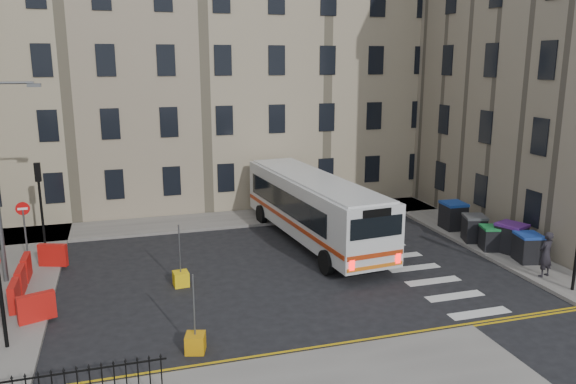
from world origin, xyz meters
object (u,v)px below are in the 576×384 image
bus (314,206)px  wheelie_bin_a (528,247)px  wheelie_bin_b (511,238)px  wheelie_bin_c (491,238)px  bollard_yellow (181,279)px  bollard_chevron (195,343)px  wheelie_bin_d (474,228)px  wheelie_bin_e (453,215)px  pedestrian (546,254)px

bus → wheelie_bin_a: (8.16, -5.84, -1.09)m
wheelie_bin_a → wheelie_bin_b: wheelie_bin_b is taller
wheelie_bin_c → bollard_yellow: wheelie_bin_c is taller
wheelie_bin_b → bollard_chevron: wheelie_bin_b is taller
wheelie_bin_c → wheelie_bin_d: bearing=105.5°
wheelie_bin_b → bollard_chevron: size_ratio=2.64×
wheelie_bin_e → bus: bearing=-179.9°
bollard_yellow → wheelie_bin_c: bearing=-0.6°
wheelie_bin_c → bollard_chevron: (-14.82, -5.39, -0.43)m
wheelie_bin_a → wheelie_bin_e: bearing=106.0°
wheelie_bin_c → wheelie_bin_d: 1.38m
wheelie_bin_a → wheelie_bin_c: bearing=119.3°
bus → wheelie_bin_c: bus is taller
wheelie_bin_a → wheelie_bin_b: (0.10, 1.29, 0.05)m
wheelie_bin_e → wheelie_bin_b: bearing=-80.5°
wheelie_bin_a → pedestrian: size_ratio=0.69×
wheelie_bin_c → pedestrian: bearing=-73.6°
wheelie_bin_d → wheelie_bin_e: (0.19, 2.17, 0.07)m
wheelie_bin_e → pedestrian: (-0.22, -7.15, 0.25)m
bus → wheelie_bin_a: bus is taller
wheelie_bin_d → wheelie_bin_a: bearing=-61.9°
wheelie_bin_a → wheelie_bin_e: size_ratio=0.93×
bollard_yellow → bus: bearing=28.4°
wheelie_bin_b → wheelie_bin_d: size_ratio=1.09×
wheelie_bin_a → wheelie_bin_e: (-0.36, 5.41, 0.08)m
wheelie_bin_e → wheelie_bin_c: bearing=-90.3°
wheelie_bin_e → bollard_yellow: bearing=-163.9°
pedestrian → bollard_yellow: size_ratio=3.25×
wheelie_bin_c → wheelie_bin_d: (0.02, 1.38, 0.09)m
wheelie_bin_b → wheelie_bin_e: bearing=73.3°
wheelie_bin_c → wheelie_bin_e: wheelie_bin_e is taller
pedestrian → bollard_chevron: (-14.82, -1.78, -0.82)m
wheelie_bin_a → wheelie_bin_b: 1.29m
wheelie_bin_b → bollard_chevron: (-15.49, -4.81, -0.55)m
wheelie_bin_d → wheelie_bin_e: size_ratio=1.01×
wheelie_bin_d → pedestrian: 4.99m
wheelie_bin_d → bollard_yellow: bearing=-156.8°
bollard_yellow → bollard_chevron: 5.54m
bus → pedestrian: size_ratio=6.27×
wheelie_bin_c → bollard_yellow: 14.66m
wheelie_bin_c → bollard_yellow: size_ratio=2.08×
wheelie_bin_b → wheelie_bin_e: wheelie_bin_e is taller
wheelie_bin_d → pedestrian: size_ratio=0.75×
wheelie_bin_a → wheelie_bin_e: wheelie_bin_e is taller
wheelie_bin_a → pedestrian: bearing=-96.0°
wheelie_bin_a → wheelie_bin_c: (-0.57, 1.86, -0.07)m
wheelie_bin_e → bollard_chevron: bearing=-146.1°
wheelie_bin_b → wheelie_bin_e: (-0.46, 4.12, 0.03)m
wheelie_bin_a → pedestrian: 1.86m
wheelie_bin_e → bollard_chevron: size_ratio=2.41×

